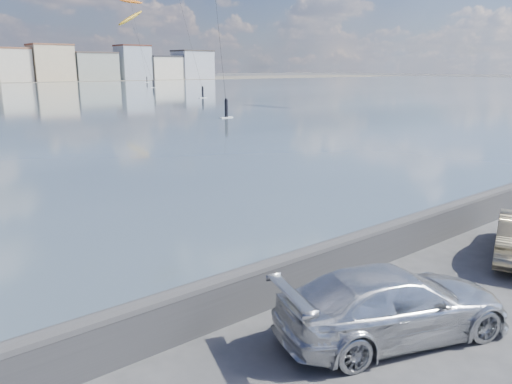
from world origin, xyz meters
The scene contains 5 objects.
ground centered at (0.00, 0.00, 0.00)m, with size 700.00×700.00×0.00m, color #333335.
seawall centered at (0.00, 2.70, 0.58)m, with size 400.00×0.36×1.08m.
car_silver centered at (1.33, 0.23, 0.68)m, with size 1.90×4.67×1.36m, color silver.
kitesurfer_9 centered at (56.71, 125.34, 17.60)m, with size 9.66×18.08×20.76m.
kitesurfer_12 centered at (73.58, 159.12, 25.96)m, with size 6.94×13.02×27.82m.
Camera 1 is at (-6.25, -4.87, 5.08)m, focal length 35.00 mm.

